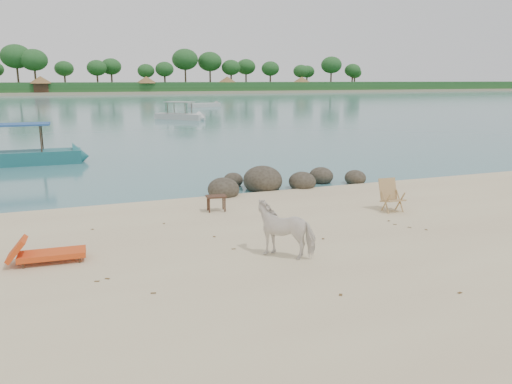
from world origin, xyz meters
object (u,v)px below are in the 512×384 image
at_px(deck_chair, 393,197).
at_px(boat_near, 14,131).
at_px(side_table, 216,204).
at_px(boulders, 274,182).
at_px(cow, 286,230).
at_px(lounge_chair, 52,252).

xyz_separation_m(deck_chair, boat_near, (-11.19, 13.52, 1.07)).
height_order(side_table, boat_near, boat_near).
bearing_deg(boulders, cow, -110.60).
xyz_separation_m(boulders, deck_chair, (1.93, -4.49, 0.28)).
xyz_separation_m(boulders, boat_near, (-9.26, 9.03, 1.35)).
relative_size(deck_chair, boat_near, 0.15).
bearing_deg(boat_near, cow, -66.61).
bearing_deg(boulders, lounge_chair, -143.65).
bearing_deg(side_table, boat_near, 123.72).
bearing_deg(lounge_chair, side_table, 35.28).
bearing_deg(boat_near, lounge_chair, -82.41).
xyz_separation_m(cow, lounge_chair, (-4.88, 1.31, -0.34)).
bearing_deg(deck_chair, side_table, 161.67).
xyz_separation_m(cow, boat_near, (-6.71, 15.81, 0.95)).
relative_size(boulders, boat_near, 1.00).
bearing_deg(cow, boat_near, -116.90).
height_order(boulders, boat_near, boat_near).
distance_m(cow, side_table, 4.19).
distance_m(boulders, deck_chair, 4.89).
bearing_deg(deck_chair, cow, -150.38).
relative_size(boulders, deck_chair, 6.67).
relative_size(boulders, lounge_chair, 3.72).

